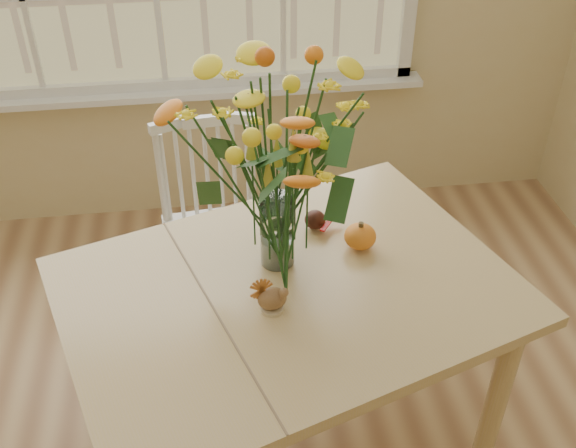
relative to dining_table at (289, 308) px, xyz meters
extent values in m
cube|color=white|center=(-0.38, 1.41, 0.07)|extent=(2.42, 0.12, 0.03)
cube|color=tan|center=(0.00, 0.00, 0.07)|extent=(1.56, 1.32, 0.04)
cube|color=tan|center=(0.00, 0.00, 0.00)|extent=(1.40, 1.17, 0.10)
cylinder|color=tan|center=(-0.66, 0.18, -0.28)|extent=(0.07, 0.07, 0.67)
cylinder|color=tan|center=(0.66, -0.18, -0.28)|extent=(0.07, 0.07, 0.67)
cylinder|color=tan|center=(0.42, 0.55, -0.28)|extent=(0.07, 0.07, 0.67)
cube|color=white|center=(-0.21, 0.64, -0.21)|extent=(0.43, 0.41, 0.05)
cube|color=white|center=(-0.22, 0.79, 0.02)|extent=(0.40, 0.07, 0.46)
cylinder|color=white|center=(-0.35, 0.48, -0.42)|extent=(0.03, 0.03, 0.39)
cylinder|color=white|center=(-0.37, 0.77, -0.42)|extent=(0.03, 0.03, 0.39)
cylinder|color=white|center=(-0.04, 0.50, -0.42)|extent=(0.03, 0.03, 0.39)
cylinder|color=white|center=(-0.06, 0.79, -0.42)|extent=(0.03, 0.03, 0.39)
cylinder|color=white|center=(-0.02, 0.12, 0.21)|extent=(0.11, 0.11, 0.24)
ellipsoid|color=orange|center=(0.25, 0.16, 0.13)|extent=(0.10, 0.10, 0.08)
cylinder|color=#CCB78C|center=(-0.06, -0.09, 0.10)|extent=(0.07, 0.07, 0.01)
ellipsoid|color=brown|center=(-0.06, -0.09, 0.14)|extent=(0.09, 0.07, 0.07)
ellipsoid|color=#38160F|center=(0.13, 0.28, 0.12)|extent=(0.07, 0.07, 0.06)
camera|label=1|loc=(-0.21, -1.50, 1.46)|focal=42.00mm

